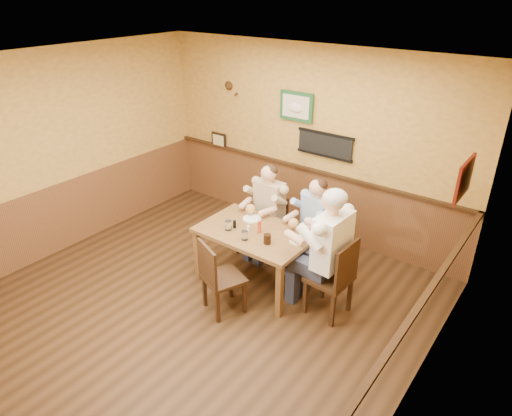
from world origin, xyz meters
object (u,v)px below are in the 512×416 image
at_px(water_glass_mid, 245,235).
at_px(cola_tumbler, 267,239).
at_px(diner_white_elder, 331,261).
at_px(chair_back_left, 269,226).
at_px(hot_sauce_bottle, 259,226).
at_px(pepper_shaker, 235,224).
at_px(diner_tan_shirt, 269,214).
at_px(water_glass_left, 228,225).
at_px(salt_shaker, 248,228).
at_px(chair_near_side, 224,276).
at_px(diner_blue_polo, 316,231).
at_px(chair_back_right, 315,242).
at_px(dining_table, 255,237).
at_px(chair_right_end, 329,276).

height_order(water_glass_mid, cola_tumbler, same).
bearing_deg(diner_white_elder, chair_back_left, -113.61).
bearing_deg(hot_sauce_bottle, pepper_shaker, -163.75).
height_order(diner_tan_shirt, water_glass_mid, diner_tan_shirt).
xyz_separation_m(water_glass_left, salt_shaker, (0.22, 0.12, -0.02)).
xyz_separation_m(chair_near_side, diner_blue_polo, (0.42, 1.37, 0.13)).
bearing_deg(chair_back_right, diner_blue_polo, 0.00).
bearing_deg(salt_shaker, chair_back_left, 105.93).
height_order(dining_table, chair_near_side, chair_near_side).
bearing_deg(diner_white_elder, diner_blue_polo, -136.21).
xyz_separation_m(chair_back_left, water_glass_mid, (0.31, -0.95, 0.39)).
bearing_deg(diner_blue_polo, cola_tumbler, -85.85).
relative_size(water_glass_mid, cola_tumbler, 1.00).
height_order(chair_right_end, diner_white_elder, diner_white_elder).
relative_size(chair_back_right, hot_sauce_bottle, 4.63).
xyz_separation_m(chair_back_right, diner_white_elder, (0.57, -0.68, 0.29)).
distance_m(diner_tan_shirt, hot_sauce_bottle, 0.82).
distance_m(diner_tan_shirt, diner_blue_polo, 0.76).
bearing_deg(chair_back_left, dining_table, -65.76).
height_order(chair_back_right, diner_tan_shirt, diner_tan_shirt).
bearing_deg(pepper_shaker, water_glass_left, -106.93).
bearing_deg(diner_tan_shirt, chair_back_left, 0.00).
bearing_deg(chair_right_end, chair_near_side, -51.65).
height_order(diner_blue_polo, diner_white_elder, diner_white_elder).
relative_size(diner_blue_polo, water_glass_left, 9.56).
xyz_separation_m(water_glass_left, pepper_shaker, (0.03, 0.09, -0.01)).
bearing_deg(cola_tumbler, water_glass_left, -177.35).
height_order(chair_near_side, hot_sauce_bottle, chair_near_side).
relative_size(diner_tan_shirt, cola_tumbler, 10.31).
bearing_deg(water_glass_mid, diner_white_elder, 14.49).
relative_size(diner_blue_polo, diner_white_elder, 0.84).
xyz_separation_m(water_glass_mid, hot_sauce_bottle, (0.03, 0.25, 0.03)).
height_order(chair_back_left, cola_tumbler, cola_tumbler).
height_order(dining_table, chair_right_end, chair_right_end).
bearing_deg(chair_back_right, cola_tumbler, -85.85).
xyz_separation_m(chair_near_side, diner_tan_shirt, (-0.33, 1.38, 0.14)).
xyz_separation_m(water_glass_left, hot_sauce_bottle, (0.35, 0.18, 0.03)).
distance_m(diner_tan_shirt, cola_tumbler, 1.05).
distance_m(chair_back_left, chair_right_end, 1.50).
xyz_separation_m(hot_sauce_bottle, salt_shaker, (-0.13, -0.06, -0.05)).
relative_size(water_glass_left, pepper_shaker, 1.23).
xyz_separation_m(dining_table, diner_white_elder, (1.05, 0.01, 0.05)).
bearing_deg(diner_tan_shirt, dining_table, -65.76).
relative_size(diner_tan_shirt, diner_blue_polo, 1.01).
height_order(chair_right_end, hot_sauce_bottle, chair_right_end).
bearing_deg(diner_tan_shirt, diner_blue_polo, 2.22).
distance_m(chair_right_end, hot_sauce_bottle, 1.04).
bearing_deg(chair_back_left, salt_shaker, -71.54).
height_order(diner_white_elder, water_glass_left, diner_white_elder).
height_order(dining_table, pepper_shaker, pepper_shaker).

